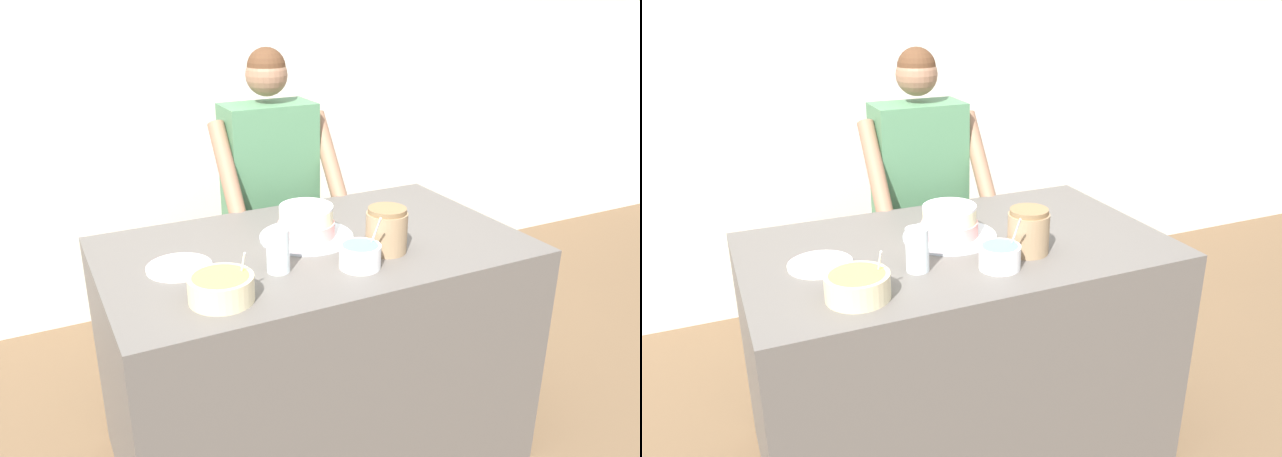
# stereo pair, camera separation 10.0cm
# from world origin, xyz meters

# --- Properties ---
(wall_back) EXTENTS (10.00, 0.05, 2.60)m
(wall_back) POSITION_xyz_m (0.00, 2.00, 1.30)
(wall_back) COLOR silver
(wall_back) RESTS_ON ground_plane
(counter) EXTENTS (1.54, 0.91, 0.93)m
(counter) POSITION_xyz_m (0.00, 0.45, 0.46)
(counter) COLOR #5B5651
(counter) RESTS_ON ground_plane
(person_baker) EXTENTS (0.56, 0.45, 1.56)m
(person_baker) POSITION_xyz_m (0.12, 1.16, 0.93)
(person_baker) COLOR #2D2D38
(person_baker) RESTS_ON ground_plane
(cake) EXTENTS (0.35, 0.35, 0.13)m
(cake) POSITION_xyz_m (0.00, 0.52, 0.98)
(cake) COLOR silver
(cake) RESTS_ON counter
(frosting_bowl_yellow) EXTENTS (0.20, 0.20, 0.15)m
(frosting_bowl_yellow) POSITION_xyz_m (-0.44, 0.18, 0.97)
(frosting_bowl_yellow) COLOR beige
(frosting_bowl_yellow) RESTS_ON counter
(frosting_bowl_blue) EXTENTS (0.14, 0.14, 0.18)m
(frosting_bowl_blue) POSITION_xyz_m (0.05, 0.20, 0.97)
(frosting_bowl_blue) COLOR white
(frosting_bowl_blue) RESTS_ON counter
(drinking_glass) EXTENTS (0.08, 0.08, 0.15)m
(drinking_glass) POSITION_xyz_m (-0.21, 0.30, 1.00)
(drinking_glass) COLOR silver
(drinking_glass) RESTS_ON counter
(ceramic_plate) EXTENTS (0.22, 0.22, 0.01)m
(ceramic_plate) POSITION_xyz_m (-0.50, 0.46, 0.93)
(ceramic_plate) COLOR white
(ceramic_plate) RESTS_ON counter
(stoneware_jar) EXTENTS (0.15, 0.15, 0.16)m
(stoneware_jar) POSITION_xyz_m (0.20, 0.28, 1.01)
(stoneware_jar) COLOR #9E7F5B
(stoneware_jar) RESTS_ON counter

